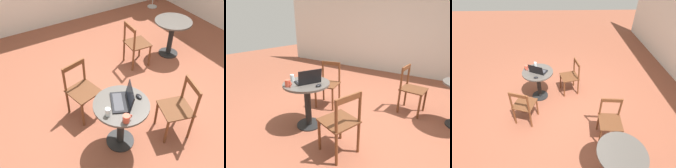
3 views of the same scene
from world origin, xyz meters
The scene contains 10 objects.
ground_plane centered at (0.00, 0.00, 0.00)m, with size 16.00×16.00×0.00m, color brown.
cafe_table_near centered at (-0.53, -0.47, 0.52)m, with size 0.69×0.69×0.72m.
cafe_table_mid centered at (1.46, 0.84, 0.52)m, with size 0.69×0.69×0.72m.
chair_near_back centered at (-0.71, 0.29, 0.43)m, with size 0.48×0.48×0.84m.
chair_near_right centered at (0.23, -0.70, 0.43)m, with size 0.50×0.50×0.84m.
chair_mid_left centered at (0.66, 0.91, 0.43)m, with size 0.43×0.43×0.84m.
laptop centered at (-0.50, -0.46, 0.77)m, with size 0.37×0.42×0.22m.
mouse centered at (-0.28, -0.48, 0.74)m, with size 0.06×0.10×0.03m.
mug centered at (-0.63, -0.73, 0.77)m, with size 0.12×0.08×0.10m.
drinking_glass centered at (-0.76, -0.54, 0.77)m, with size 0.06×0.06×0.10m.
Camera 1 is at (-1.70, -2.20, 2.86)m, focal length 40.00 mm.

